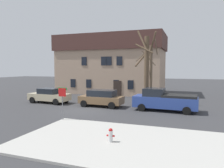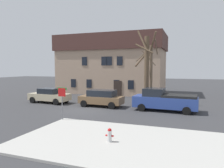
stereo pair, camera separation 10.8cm
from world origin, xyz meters
The scene contains 11 objects.
ground_plane centered at (0.00, 0.00, 0.00)m, with size 120.00×120.00×0.00m, color #38383A.
sidewalk_slab centered at (5.95, -6.92, 0.06)m, with size 11.31×6.55×0.12m, color #B7B5AD.
building_main centered at (-2.27, 13.94, 4.45)m, with size 16.21×7.83×8.73m.
tree_bare_near centered at (4.88, 4.72, 3.87)m, with size 2.22×2.25×7.69m.
tree_bare_mid centered at (5.18, 5.58, 3.39)m, with size 2.25×2.52×6.80m.
car_beige_sedan centered at (-5.43, 2.42, 0.82)m, with size 4.73×2.26×1.62m.
car_brown_wagon centered at (0.85, 2.30, 0.87)m, with size 4.41×2.13×1.66m.
pickup_truck_blue centered at (7.01, 2.25, 0.97)m, with size 5.69×2.49×2.01m.
fire_hydrant centered at (5.28, -7.26, 0.48)m, with size 0.42×0.22×0.70m.
street_sign_pole centered at (0.39, -4.03, 1.74)m, with size 0.76×0.07×2.46m.
bicycle_leaning centered at (-6.24, 3.83, 0.37)m, with size 1.75×0.10×1.03m.
Camera 2 is at (8.98, -17.19, 3.91)m, focal length 34.10 mm.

